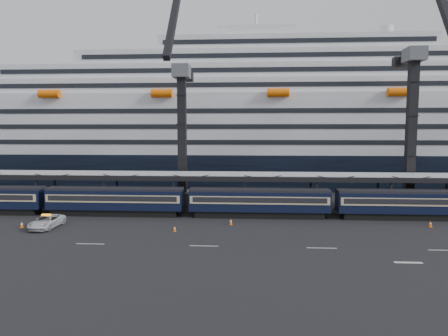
% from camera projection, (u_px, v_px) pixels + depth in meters
% --- Properties ---
extents(ground, '(260.00, 260.00, 0.00)m').
position_uv_depth(ground, '(333.00, 238.00, 44.24)').
color(ground, black).
rests_on(ground, ground).
extents(lane_markings, '(111.00, 4.27, 0.02)m').
position_uv_depth(lane_markings, '(430.00, 254.00, 38.54)').
color(lane_markings, beige).
rests_on(lane_markings, ground).
extents(train, '(133.05, 3.00, 4.05)m').
position_uv_depth(train, '(284.00, 201.00, 54.24)').
color(train, black).
rests_on(train, ground).
extents(canopy, '(130.00, 6.25, 5.53)m').
position_uv_depth(canopy, '(314.00, 176.00, 57.63)').
color(canopy, '#999CA1').
rests_on(canopy, ground).
extents(cruise_ship, '(214.09, 28.84, 34.00)m').
position_uv_depth(cruise_ship, '(286.00, 128.00, 88.79)').
color(cruise_ship, black).
rests_on(cruise_ship, ground).
extents(crane_dark_near, '(4.50, 17.75, 35.08)m').
position_uv_depth(crane_dark_near, '(182.00, 130.00, 62.76)').
color(crane_dark_near, '#4C4F54').
rests_on(crane_dark_near, ground).
extents(crane_dark_mid, '(4.50, 18.24, 39.64)m').
position_uv_depth(crane_dark_mid, '(413.00, 120.00, 59.50)').
color(crane_dark_mid, '#4C4F54').
rests_on(crane_dark_mid, ground).
extents(pickup_truck, '(2.71, 5.62, 1.54)m').
position_uv_depth(pickup_truck, '(47.00, 222.00, 48.62)').
color(pickup_truck, silver).
rests_on(pickup_truck, ground).
extents(traffic_cone_b, '(0.40, 0.40, 0.79)m').
position_uv_depth(traffic_cone_b, '(22.00, 224.00, 48.83)').
color(traffic_cone_b, '#FF6508').
rests_on(traffic_cone_b, ground).
extents(traffic_cone_c, '(0.35, 0.35, 0.71)m').
position_uv_depth(traffic_cone_c, '(175.00, 228.00, 46.95)').
color(traffic_cone_c, '#FF6508').
rests_on(traffic_cone_c, ground).
extents(traffic_cone_d, '(0.40, 0.40, 0.80)m').
position_uv_depth(traffic_cone_d, '(231.00, 222.00, 50.23)').
color(traffic_cone_d, '#FF6508').
rests_on(traffic_cone_d, ground).
extents(traffic_cone_e, '(0.42, 0.42, 0.83)m').
position_uv_depth(traffic_cone_e, '(430.00, 224.00, 49.01)').
color(traffic_cone_e, '#FF6508').
rests_on(traffic_cone_e, ground).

